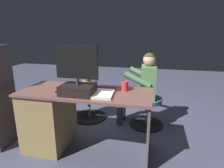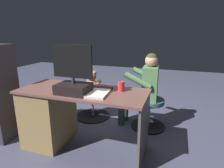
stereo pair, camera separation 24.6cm
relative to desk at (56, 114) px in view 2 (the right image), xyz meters
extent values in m
plane|color=#43465C|center=(-0.38, -0.40, -0.39)|extent=(10.00, 10.00, 0.00)
cube|color=brown|center=(-0.38, 0.00, 0.32)|extent=(1.44, 0.61, 0.03)
cube|color=olive|center=(0.10, 0.00, -0.04)|extent=(0.46, 0.56, 0.70)
cube|color=#554B45|center=(-1.08, 0.00, -0.04)|extent=(0.02, 0.55, 0.70)
cube|color=black|center=(-0.35, 0.13, 0.39)|extent=(0.34, 0.25, 0.10)
cylinder|color=#333338|center=(-0.35, 0.13, 0.47)|extent=(0.04, 0.04, 0.07)
cube|color=black|center=(-0.35, 0.13, 0.67)|extent=(0.44, 0.02, 0.34)
cube|color=black|center=(-0.35, 0.11, 0.67)|extent=(0.40, 0.00, 0.30)
cube|color=black|center=(-0.48, -0.09, 0.35)|extent=(0.42, 0.14, 0.02)
ellipsoid|color=#2A2C2F|center=(-0.16, -0.08, 0.36)|extent=(0.06, 0.10, 0.04)
cylinder|color=red|center=(-0.79, -0.11, 0.39)|extent=(0.07, 0.07, 0.11)
cube|color=black|center=(-0.14, 0.08, 0.35)|extent=(0.12, 0.15, 0.02)
cube|color=silver|center=(-0.59, 0.09, 0.35)|extent=(0.24, 0.32, 0.02)
cylinder|color=black|center=(-0.10, -0.83, -0.38)|extent=(0.55, 0.55, 0.03)
cylinder|color=gray|center=(-0.10, -0.83, -0.19)|extent=(0.04, 0.04, 0.35)
cylinder|color=maroon|center=(-0.10, -0.83, 0.01)|extent=(0.41, 0.41, 0.06)
ellipsoid|color=#A06743|center=(-0.10, -0.83, 0.14)|extent=(0.19, 0.16, 0.20)
sphere|color=#A06743|center=(-0.10, -0.83, 0.30)|extent=(0.15, 0.15, 0.15)
sphere|color=beige|center=(-0.10, -0.89, 0.29)|extent=(0.06, 0.06, 0.06)
sphere|color=#A06743|center=(-0.15, -0.83, 0.35)|extent=(0.06, 0.06, 0.06)
sphere|color=#A06743|center=(-0.05, -0.83, 0.35)|extent=(0.06, 0.06, 0.06)
cylinder|color=#A06743|center=(-0.19, -0.86, 0.18)|extent=(0.05, 0.15, 0.10)
cylinder|color=#A06743|center=(-0.01, -0.86, 0.18)|extent=(0.05, 0.15, 0.10)
cylinder|color=#A06743|center=(-0.15, -0.93, 0.07)|extent=(0.06, 0.12, 0.06)
cylinder|color=#A06743|center=(-0.05, -0.93, 0.07)|extent=(0.06, 0.12, 0.06)
cylinder|color=black|center=(-1.02, -0.78, -0.38)|extent=(0.49, 0.49, 0.03)
cylinder|color=gray|center=(-1.02, -0.78, -0.19)|extent=(0.04, 0.04, 0.35)
cylinder|color=#385B66|center=(-1.02, -0.78, 0.01)|extent=(0.42, 0.42, 0.06)
cube|color=#507A4B|center=(-1.02, -0.78, 0.28)|extent=(0.22, 0.33, 0.47)
sphere|color=tan|center=(-1.02, -0.78, 0.59)|extent=(0.17, 0.17, 0.17)
sphere|color=#383B18|center=(-1.02, -0.78, 0.61)|extent=(0.16, 0.16, 0.16)
cylinder|color=#507A4B|center=(-0.88, -0.59, 0.35)|extent=(0.37, 0.10, 0.23)
cylinder|color=#507A4B|center=(-0.90, -0.98, 0.35)|extent=(0.37, 0.10, 0.23)
cylinder|color=#2B3D3C|center=(-0.82, -0.70, 0.06)|extent=(0.39, 0.13, 0.11)
cylinder|color=#2B3D3C|center=(-0.63, -0.71, -0.17)|extent=(0.10, 0.10, 0.43)
cylinder|color=#2B3D3C|center=(-0.83, -0.88, 0.06)|extent=(0.39, 0.13, 0.11)
cylinder|color=#2B3D3C|center=(-0.64, -0.89, -0.17)|extent=(0.10, 0.10, 0.43)
camera|label=1|loc=(-1.11, 1.85, 0.96)|focal=30.31mm
camera|label=2|loc=(-1.34, 1.78, 0.96)|focal=30.31mm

